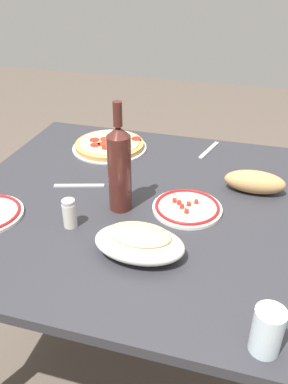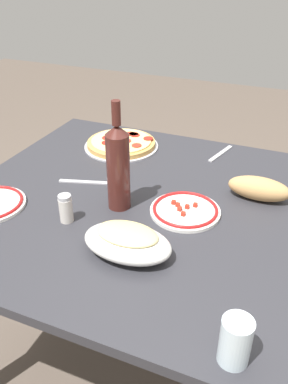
{
  "view_description": "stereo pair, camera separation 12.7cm",
  "coord_description": "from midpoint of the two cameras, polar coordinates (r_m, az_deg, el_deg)",
  "views": [
    {
      "loc": [
        0.3,
        -1.04,
        1.43
      ],
      "look_at": [
        0.0,
        0.0,
        0.77
      ],
      "focal_mm": 37.51,
      "sensor_mm": 36.0,
      "label": 1
    },
    {
      "loc": [
        0.42,
        -1.0,
        1.43
      ],
      "look_at": [
        0.0,
        0.0,
        0.77
      ],
      "focal_mm": 37.51,
      "sensor_mm": 36.0,
      "label": 2
    }
  ],
  "objects": [
    {
      "name": "pepperoni_pizza",
      "position": [
        1.63,
        -7.15,
        6.61
      ],
      "size": [
        0.3,
        0.3,
        0.03
      ],
      "color": "#B7B7BC",
      "rests_on": "dining_table"
    },
    {
      "name": "spice_shaker",
      "position": [
        1.17,
        -13.62,
        -3.08
      ],
      "size": [
        0.04,
        0.04,
        0.09
      ],
      "color": "silver",
      "rests_on": "dining_table"
    },
    {
      "name": "fork_left",
      "position": [
        1.38,
        -11.81,
        0.82
      ],
      "size": [
        0.17,
        0.06,
        0.0
      ],
      "primitive_type": "cube",
      "rotation": [
        0.0,
        0.0,
        3.43
      ],
      "color": "#B7B7BC",
      "rests_on": "dining_table"
    },
    {
      "name": "water_glass",
      "position": [
        0.84,
        12.83,
        -18.88
      ],
      "size": [
        0.06,
        0.06,
        0.11
      ],
      "primitive_type": "cylinder",
      "color": "silver",
      "rests_on": "dining_table"
    },
    {
      "name": "fork_right",
      "position": [
        1.62,
        7.02,
        5.9
      ],
      "size": [
        0.06,
        0.17,
        0.0
      ],
      "primitive_type": "cube",
      "rotation": [
        0.0,
        0.0,
        1.31
      ],
      "color": "#B7B7BC",
      "rests_on": "dining_table"
    },
    {
      "name": "bread_loaf",
      "position": [
        1.34,
        12.9,
        1.33
      ],
      "size": [
        0.2,
        0.08,
        0.07
      ],
      "primitive_type": "ellipsoid",
      "color": "tan",
      "rests_on": "dining_table"
    },
    {
      "name": "ground_plane",
      "position": [
        1.79,
        -2.17,
        -21.7
      ],
      "size": [
        8.0,
        8.0,
        0.0
      ],
      "primitive_type": "plane",
      "color": "brown",
      "rests_on": "ground"
    },
    {
      "name": "baked_pasta_dish",
      "position": [
        1.04,
        -4.18,
        -7.2
      ],
      "size": [
        0.24,
        0.15,
        0.08
      ],
      "color": "white",
      "rests_on": "dining_table"
    },
    {
      "name": "side_plate_near",
      "position": [
        1.23,
        3.24,
        -2.29
      ],
      "size": [
        0.21,
        0.21,
        0.02
      ],
      "color": "white",
      "rests_on": "dining_table"
    },
    {
      "name": "wine_bottle",
      "position": [
        1.18,
        -6.59,
        3.41
      ],
      "size": [
        0.07,
        0.07,
        0.34
      ],
      "color": "#471E19",
      "rests_on": "dining_table"
    },
    {
      "name": "dining_table",
      "position": [
        1.35,
        -2.7,
        -5.35
      ],
      "size": [
        1.18,
        1.08,
        0.74
      ],
      "color": "#2D2D33",
      "rests_on": "ground"
    }
  ]
}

